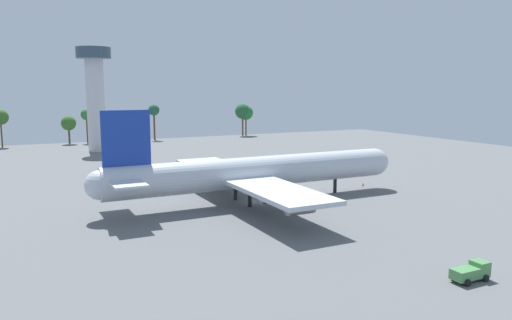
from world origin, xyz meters
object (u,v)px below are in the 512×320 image
object	(u,v)px
cargo_airplane	(254,173)
control_tower	(95,90)
baggage_tug	(471,272)
safety_cone_nose	(363,184)

from	to	relation	value
cargo_airplane	control_tower	distance (m)	93.33
cargo_airplane	control_tower	bearing A→B (deg)	98.74
baggage_tug	safety_cone_nose	distance (m)	53.00
safety_cone_nose	control_tower	bearing A→B (deg)	115.47
control_tower	safety_cone_nose	bearing A→B (deg)	-64.53
safety_cone_nose	control_tower	distance (m)	99.58
baggage_tug	cargo_airplane	bearing A→B (deg)	95.89
safety_cone_nose	control_tower	world-z (taller)	control_tower
baggage_tug	control_tower	world-z (taller)	control_tower
cargo_airplane	safety_cone_nose	size ratio (longest dim) A/B	83.76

